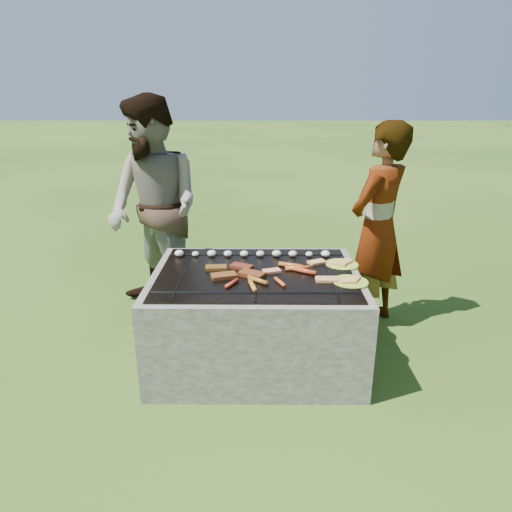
{
  "coord_description": "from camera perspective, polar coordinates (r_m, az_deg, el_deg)",
  "views": [
    {
      "loc": [
        0.02,
        -2.65,
        1.65
      ],
      "look_at": [
        0.0,
        0.05,
        0.7
      ],
      "focal_mm": 32.0,
      "sensor_mm": 36.0,
      "label": 1
    }
  ],
  "objects": [
    {
      "name": "bread_on_grate",
      "position": [
        2.85,
        6.56,
        -1.93
      ],
      "size": [
        0.44,
        0.39,
        0.02
      ],
      "color": "#F6B27E",
      "rests_on": "fire_pit"
    },
    {
      "name": "lawn",
      "position": [
        3.12,
        -0.01,
        -12.51
      ],
      "size": [
        60.0,
        60.0,
        0.0
      ],
      "primitive_type": "plane",
      "color": "#204210",
      "rests_on": "ground"
    },
    {
      "name": "cook",
      "position": [
        3.41,
        14.98,
        3.42
      ],
      "size": [
        0.64,
        0.64,
        1.5
      ],
      "primitive_type": "imported",
      "rotation": [
        0.0,
        0.0,
        3.94
      ],
      "color": "gray",
      "rests_on": "ground"
    },
    {
      "name": "plate_near",
      "position": [
        2.76,
        11.69,
        -3.18
      ],
      "size": [
        0.25,
        0.25,
        0.03
      ],
      "color": "#CFE536",
      "rests_on": "fire_pit"
    },
    {
      "name": "sausages",
      "position": [
        2.77,
        2.86,
        -2.32
      ],
      "size": [
        0.55,
        0.45,
        0.03
      ],
      "color": "#C55920",
      "rests_on": "fire_pit"
    },
    {
      "name": "mushrooms",
      "position": [
        3.11,
        -0.47,
        0.3
      ],
      "size": [
        1.06,
        0.06,
        0.04
      ],
      "color": "#F3EDCE",
      "rests_on": "fire_pit"
    },
    {
      "name": "pork_slabs",
      "position": [
        2.83,
        -2.66,
        -1.95
      ],
      "size": [
        0.39,
        0.29,
        0.02
      ],
      "color": "#995B1B",
      "rests_on": "fire_pit"
    },
    {
      "name": "plate_far",
      "position": [
        3.03,
        10.68,
        -1.03
      ],
      "size": [
        0.26,
        0.26,
        0.03
      ],
      "color": "yellow",
      "rests_on": "fire_pit"
    },
    {
      "name": "fire_pit",
      "position": [
        2.98,
        -0.01,
        -7.91
      ],
      "size": [
        1.3,
        1.0,
        0.62
      ],
      "color": "gray",
      "rests_on": "ground"
    },
    {
      "name": "bystander",
      "position": [
        3.56,
        -12.59,
        5.7
      ],
      "size": [
        1.03,
        1.01,
        1.67
      ],
      "primitive_type": "imported",
      "rotation": [
        0.0,
        0.0,
        -0.72
      ],
      "color": "#A59B89",
      "rests_on": "ground"
    }
  ]
}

